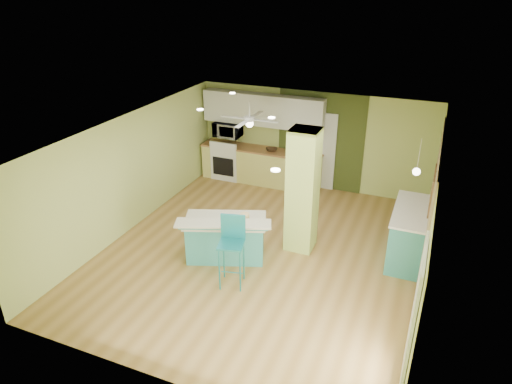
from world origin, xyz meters
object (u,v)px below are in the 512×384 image
side_counter (409,234)px  bar_stool (232,240)px  fruit_bowl (271,150)px  peninsula (226,237)px  canister (245,218)px

side_counter → bar_stool: bearing=-144.4°
bar_stool → side_counter: 3.48m
fruit_bowl → peninsula: bearing=-83.6°
peninsula → fruit_bowl: size_ratio=6.30×
fruit_bowl → side_counter: bearing=-31.4°
canister → peninsula: bearing=-165.5°
side_counter → fruit_bowl: bearing=148.6°
peninsula → fruit_bowl: bearing=76.1°
side_counter → peninsula: bearing=-158.1°
fruit_bowl → bar_stool: bearing=-78.4°
peninsula → canister: canister is taller
peninsula → fruit_bowl: 3.64m
side_counter → canister: side_counter is taller
peninsula → canister: size_ratio=10.94×
peninsula → fruit_bowl: (-0.40, 3.57, 0.54)m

